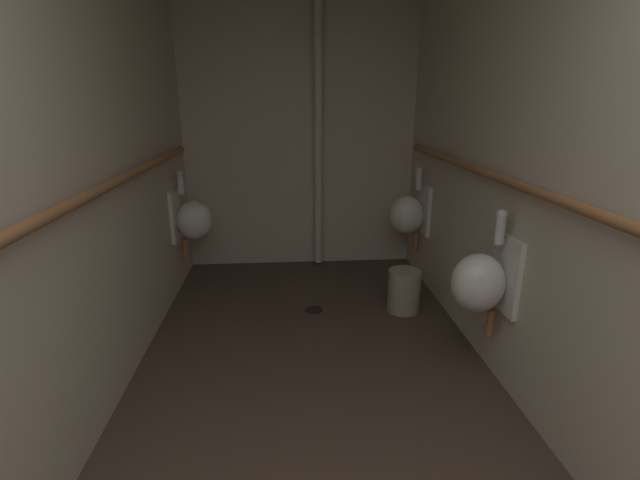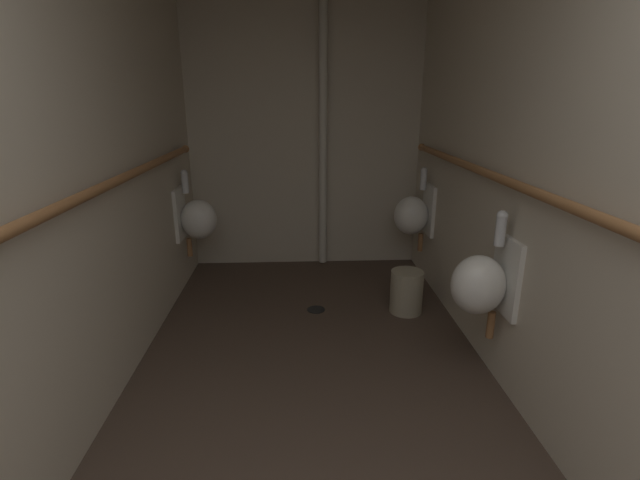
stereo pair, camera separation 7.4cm
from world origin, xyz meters
The scene contains 12 objects.
floor centered at (0.00, 2.09, -0.04)m, with size 2.30×4.30×0.08m, color #47382D.
wall_left centered at (-1.12, 2.09, 1.32)m, with size 0.06×4.30×2.63m, color beige.
wall_right centered at (1.12, 2.09, 1.32)m, with size 0.06×4.30×2.63m, color beige.
wall_back centered at (0.00, 4.21, 1.32)m, with size 2.30×0.06×2.63m, color beige.
urinal_left_mid centered at (-0.94, 3.60, 0.62)m, with size 0.32×0.30×0.76m.
urinal_right_mid centered at (0.94, 2.09, 0.62)m, with size 0.32×0.30×0.76m.
urinal_right_far centered at (0.94, 3.64, 0.62)m, with size 0.32×0.30×0.76m.
supply_pipe_left centered at (-1.03, 2.10, 1.18)m, with size 0.06×3.47×0.06m.
supply_pipe_right centered at (1.03, 2.07, 1.18)m, with size 0.06×3.61×0.06m.
standpipe_back_wall centered at (0.17, 4.10, 1.32)m, with size 0.07×0.07×2.58m, color beige.
floor_drain centered at (0.06, 3.06, 0.00)m, with size 0.14×0.14×0.01m, color black.
waste_bin centered at (0.76, 3.00, 0.17)m, with size 0.25×0.25×0.34m, color #9E937A.
Camera 2 is at (-0.07, -0.21, 1.61)m, focal length 25.60 mm.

